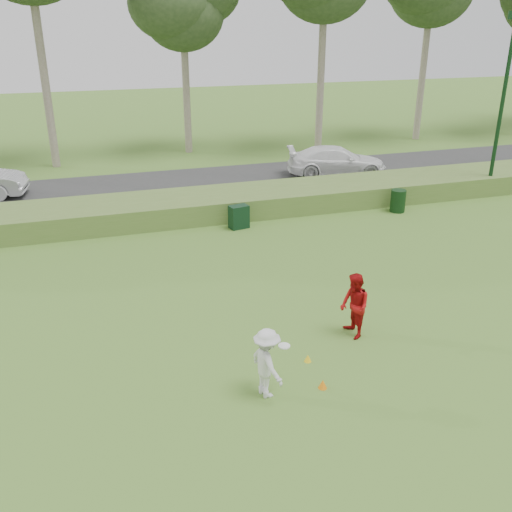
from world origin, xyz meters
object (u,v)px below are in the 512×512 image
object	(u,v)px
cone_yellow	(308,358)
player_white	(267,363)
utility_cabinet	(239,217)
cone_orange	(323,384)
car_right	(337,161)
lamp_post	(507,73)
player_red	(354,306)
trash_bin	(398,201)

from	to	relation	value
cone_yellow	player_white	bearing A→B (deg)	-145.52
cone_yellow	utility_cabinet	distance (m)	9.95
cone_orange	car_right	xyz separation A→B (m)	(8.36, 17.30, 0.71)
lamp_post	utility_cabinet	xyz separation A→B (m)	(-12.84, -1.02, -5.12)
player_white	utility_cabinet	distance (m)	11.13
lamp_post	player_white	size ratio (longest dim) A/B	4.89
player_red	utility_cabinet	world-z (taller)	player_red
trash_bin	lamp_post	bearing A→B (deg)	10.95
lamp_post	cone_yellow	xyz separation A→B (m)	(-13.88, -10.92, -5.49)
trash_bin	car_right	size ratio (longest dim) A/B	0.19
cone_orange	cone_yellow	xyz separation A→B (m)	(0.09, 1.13, -0.01)
player_red	cone_yellow	distance (m)	1.98
player_red	utility_cabinet	size ratio (longest dim) A/B	1.90
player_white	cone_orange	world-z (taller)	player_white
trash_bin	utility_cabinet	bearing A→B (deg)	179.52
player_red	cone_yellow	bearing A→B (deg)	-64.24
player_white	cone_yellow	world-z (taller)	player_white
player_white	cone_orange	bearing A→B (deg)	-111.11
cone_orange	cone_yellow	distance (m)	1.13
lamp_post	car_right	distance (m)	9.06
car_right	player_white	bearing A→B (deg)	165.84
player_red	trash_bin	xyz separation A→B (m)	(6.65, 9.03, -0.41)
trash_bin	player_red	bearing A→B (deg)	-126.37
lamp_post	trash_bin	size ratio (longest dim) A/B	8.37
player_white	trash_bin	size ratio (longest dim) A/B	1.71
utility_cabinet	trash_bin	distance (m)	7.23
cone_orange	trash_bin	distance (m)	13.79
lamp_post	player_red	distance (m)	16.57
player_white	cone_yellow	xyz separation A→B (m)	(1.40, 0.96, -0.74)
cone_orange	lamp_post	bearing A→B (deg)	40.75
player_white	cone_orange	size ratio (longest dim) A/B	7.50
cone_orange	utility_cabinet	distance (m)	11.08
car_right	cone_yellow	bearing A→B (deg)	168.20
trash_bin	cone_yellow	bearing A→B (deg)	-130.08
cone_orange	car_right	world-z (taller)	car_right
lamp_post	player_white	world-z (taller)	lamp_post
lamp_post	cone_yellow	bearing A→B (deg)	-141.82
lamp_post	player_red	xyz separation A→B (m)	(-12.25, -10.11, -4.70)
player_red	player_white	bearing A→B (deg)	-60.30
player_white	player_red	xyz separation A→B (m)	(3.03, 1.77, 0.06)
lamp_post	cone_orange	distance (m)	19.24
lamp_post	trash_bin	distance (m)	7.66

